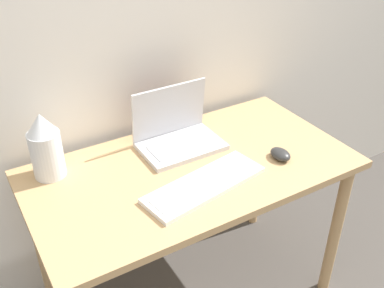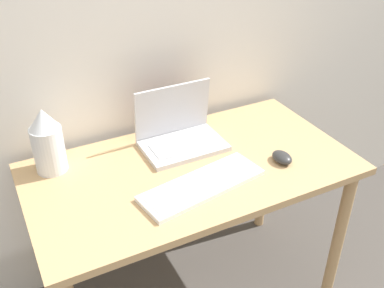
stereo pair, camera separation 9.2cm
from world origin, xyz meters
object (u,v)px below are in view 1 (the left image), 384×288
(laptop, at_px, (177,133))
(keyboard, at_px, (204,184))
(vase, at_px, (45,146))
(mouse, at_px, (280,154))

(laptop, relative_size, keyboard, 0.67)
(keyboard, relative_size, vase, 1.91)
(keyboard, bearing_deg, mouse, 0.48)
(laptop, bearing_deg, vase, 173.83)
(keyboard, bearing_deg, vase, 141.79)
(vase, bearing_deg, laptop, -6.17)
(mouse, relative_size, vase, 0.37)
(keyboard, distance_m, vase, 0.59)
(laptop, bearing_deg, keyboard, -100.42)
(laptop, distance_m, vase, 0.52)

